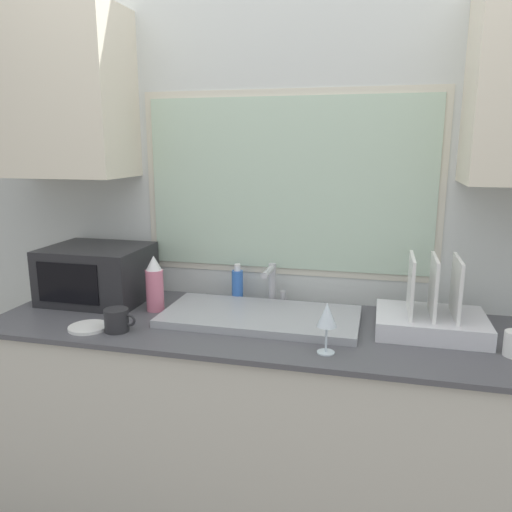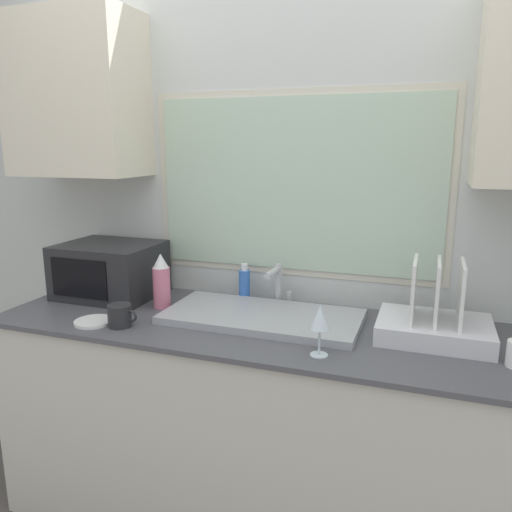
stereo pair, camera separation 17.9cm
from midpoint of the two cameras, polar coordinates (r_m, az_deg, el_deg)
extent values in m
cube|color=beige|center=(2.17, 4.12, -19.20)|extent=(2.20, 0.66, 0.87)
cube|color=#4C4C51|center=(1.98, 4.32, -8.17)|extent=(2.23, 0.69, 0.02)
cube|color=silver|center=(2.22, 6.98, 5.30)|extent=(6.00, 0.06, 2.60)
cube|color=beige|center=(2.18, 6.88, 8.03)|extent=(1.30, 0.01, 0.80)
cube|color=#B2CCB2|center=(2.17, 6.86, 8.02)|extent=(1.24, 0.01, 0.74)
cube|color=beige|center=(2.45, -17.81, 17.01)|extent=(0.59, 0.32, 0.70)
cube|color=#9EA0A5|center=(2.02, 3.28, -6.96)|extent=(0.78, 0.38, 0.03)
cylinder|color=#B7B7BC|center=(2.20, 4.93, -3.25)|extent=(0.03, 0.03, 0.18)
cylinder|color=#B7B7BC|center=(2.10, 4.42, -1.85)|extent=(0.03, 0.16, 0.03)
cylinder|color=#B7B7BC|center=(2.20, 6.17, -4.88)|extent=(0.02, 0.02, 0.06)
cube|color=#232326|center=(2.38, -14.29, -1.55)|extent=(0.44, 0.35, 0.25)
cube|color=black|center=(2.26, -17.48, -2.51)|extent=(0.28, 0.01, 0.17)
cube|color=silver|center=(1.96, 22.19, -7.83)|extent=(0.40, 0.30, 0.07)
cube|color=white|center=(1.92, 20.17, -3.60)|extent=(0.01, 0.22, 0.22)
cube|color=white|center=(1.92, 22.55, -3.77)|extent=(0.01, 0.22, 0.22)
cube|color=white|center=(1.93, 24.91, -3.93)|extent=(0.01, 0.22, 0.22)
cylinder|color=#D8728C|center=(2.17, -8.42, -3.62)|extent=(0.07, 0.07, 0.18)
cone|color=silver|center=(2.14, -8.53, -0.55)|extent=(0.07, 0.07, 0.06)
cylinder|color=blue|center=(2.24, 0.97, -3.44)|extent=(0.05, 0.05, 0.14)
cylinder|color=white|center=(2.21, 0.98, -1.30)|extent=(0.03, 0.03, 0.03)
cylinder|color=#262628|center=(1.99, -12.85, -6.70)|extent=(0.09, 0.09, 0.09)
torus|color=#262628|center=(1.96, -11.51, -6.79)|extent=(0.05, 0.01, 0.05)
cylinder|color=silver|center=(1.72, 10.23, -11.12)|extent=(0.06, 0.06, 0.00)
cylinder|color=silver|center=(1.71, 10.29, -9.66)|extent=(0.01, 0.01, 0.09)
cone|color=silver|center=(1.67, 10.41, -6.90)|extent=(0.07, 0.07, 0.08)
cylinder|color=white|center=(2.06, -15.70, -7.27)|extent=(0.15, 0.15, 0.01)
camera|label=1|loc=(0.09, -87.26, 0.61)|focal=35.00mm
camera|label=2|loc=(0.09, 92.74, -0.61)|focal=35.00mm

